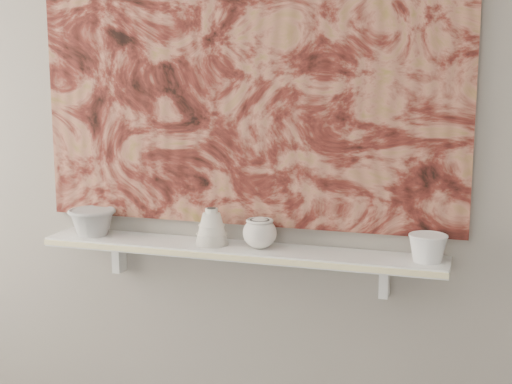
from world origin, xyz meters
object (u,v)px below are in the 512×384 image
at_px(painting, 245,65).
at_px(bowl_grey, 92,222).
at_px(bowl_white, 428,248).
at_px(cup_cream, 260,233).
at_px(shelf, 238,251).
at_px(bell_vessel, 212,226).

xyz_separation_m(painting, bowl_grey, (-0.56, -0.08, -0.56)).
bearing_deg(bowl_white, cup_cream, 180.00).
bearing_deg(painting, shelf, -90.00).
bearing_deg(bell_vessel, cup_cream, 0.00).
bearing_deg(painting, cup_cream, -46.31).
bearing_deg(bowl_grey, painting, 8.20).
xyz_separation_m(cup_cream, bell_vessel, (-0.17, 0.00, 0.01)).
relative_size(painting, bell_vessel, 11.77).
distance_m(bell_vessel, bowl_white, 0.72).
height_order(cup_cream, bowl_white, cup_cream).
xyz_separation_m(painting, cup_cream, (0.08, -0.08, -0.56)).
relative_size(cup_cream, bowl_white, 0.93).
height_order(shelf, bowl_white, bowl_white).
height_order(painting, bowl_grey, painting).
distance_m(shelf, bowl_white, 0.63).
relative_size(shelf, cup_cream, 12.26).
xyz_separation_m(shelf, painting, (0.00, 0.08, 0.62)).
bearing_deg(cup_cream, bell_vessel, 180.00).
xyz_separation_m(shelf, bowl_white, (0.63, 0.00, 0.06)).
height_order(bowl_grey, cup_cream, cup_cream).
relative_size(bowl_grey, bowl_white, 1.40).
distance_m(shelf, bowl_grey, 0.56).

